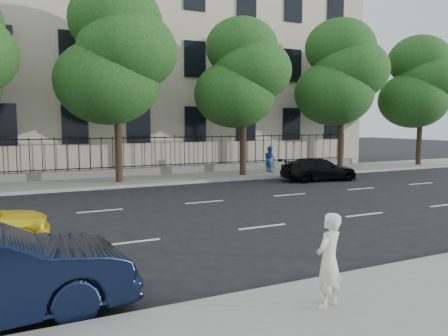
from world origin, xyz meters
The scene contains 12 objects.
ground centered at (0.00, 0.00, 0.00)m, with size 120.00×120.00×0.00m, color black.
far_sidewalk centered at (0.00, 14.00, 0.07)m, with size 60.00×4.00×0.15m, color gray.
lane_markings centered at (0.00, 4.75, 0.01)m, with size 49.60×4.62×0.01m, color silver, non-canonical shape.
masonry_building centered at (0.00, 22.95, 9.02)m, with size 34.60×12.11×18.50m.
iron_fence centered at (0.00, 15.70, 0.65)m, with size 30.00×0.50×2.20m.
tree_c centered at (-1.96, 13.36, 6.41)m, with size 5.89×5.50×9.80m.
tree_d centered at (5.04, 13.36, 5.84)m, with size 5.34×4.94×8.84m.
tree_e centered at (12.04, 13.36, 6.20)m, with size 5.71×5.31×9.46m.
tree_f centered at (19.04, 13.36, 5.88)m, with size 5.52×5.12×9.01m.
black_sedan centered at (8.03, 10.20, 0.61)m, with size 1.71×4.20×1.22m, color black.
woman_near centered at (-2.12, -3.18, 0.93)m, with size 0.57×0.37×1.55m, color silver.
pedestrian_far centered at (7.08, 13.69, 0.93)m, with size 0.76×0.59×1.55m, color #1F4294.
Camera 1 is at (-6.56, -8.60, 3.13)m, focal length 35.00 mm.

